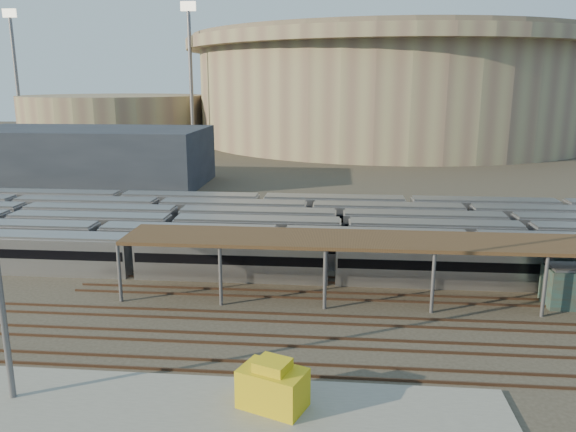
{
  "coord_description": "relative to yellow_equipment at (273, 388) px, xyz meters",
  "views": [
    {
      "loc": [
        10.1,
        -41.62,
        18.08
      ],
      "look_at": [
        5.16,
        12.0,
        5.16
      ],
      "focal_mm": 35.0,
      "sensor_mm": 36.0,
      "label": 1
    }
  ],
  "objects": [
    {
      "name": "stadium",
      "position": [
        18.35,
        153.49,
        15.14
      ],
      "size": [
        124.0,
        124.0,
        32.5
      ],
      "color": "gray",
      "rests_on": "ground"
    },
    {
      "name": "service_building",
      "position": [
        -41.65,
        68.49,
        3.66
      ],
      "size": [
        42.0,
        20.0,
        10.0
      ],
      "primitive_type": "cube",
      "color": "#1E232D",
      "rests_on": "ground"
    },
    {
      "name": "floodlight_0",
      "position": [
        -36.65,
        123.49,
        19.31
      ],
      "size": [
        4.0,
        1.0,
        38.4
      ],
      "color": "slate",
      "rests_on": "ground"
    },
    {
      "name": "apron",
      "position": [
        -11.65,
        -1.51,
        -1.24
      ],
      "size": [
        50.0,
        9.0,
        0.2
      ],
      "primitive_type": "cube",
      "color": "gray",
      "rests_on": "ground"
    },
    {
      "name": "ground",
      "position": [
        -6.65,
        13.49,
        -1.34
      ],
      "size": [
        420.0,
        420.0,
        0.0
      ],
      "primitive_type": "plane",
      "color": "#383026",
      "rests_on": "ground"
    },
    {
      "name": "yellow_equipment",
      "position": [
        0.0,
        0.0,
        0.0
      ],
      "size": [
        4.22,
        3.45,
        2.27
      ],
      "primitive_type": "cube",
      "rotation": [
        0.0,
        0.0,
        -0.38
      ],
      "color": "gold",
      "rests_on": "apron"
    },
    {
      "name": "subway_trains",
      "position": [
        -9.08,
        31.99,
        0.46
      ],
      "size": [
        127.87,
        23.9,
        3.6
      ],
      "color": "#ACACB1",
      "rests_on": "ground"
    },
    {
      "name": "empty_tracks",
      "position": [
        -6.65,
        8.49,
        -1.25
      ],
      "size": [
        170.0,
        9.62,
        0.18
      ],
      "color": "#4C3323",
      "rests_on": "ground"
    },
    {
      "name": "floodlight_1",
      "position": [
        -91.65,
        133.49,
        19.31
      ],
      "size": [
        4.0,
        1.0,
        38.4
      ],
      "color": "slate",
      "rests_on": "ground"
    },
    {
      "name": "floodlight_3",
      "position": [
        -16.65,
        173.49,
        19.31
      ],
      "size": [
        4.0,
        1.0,
        38.4
      ],
      "color": "slate",
      "rests_on": "ground"
    },
    {
      "name": "inspection_shed",
      "position": [
        15.35,
        17.49,
        3.65
      ],
      "size": [
        60.3,
        6.0,
        5.3
      ],
      "color": "slate",
      "rests_on": "ground"
    },
    {
      "name": "secondary_arena",
      "position": [
        -66.65,
        143.49,
        5.66
      ],
      "size": [
        56.0,
        56.0,
        14.0
      ],
      "primitive_type": "cylinder",
      "color": "gray",
      "rests_on": "ground"
    }
  ]
}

